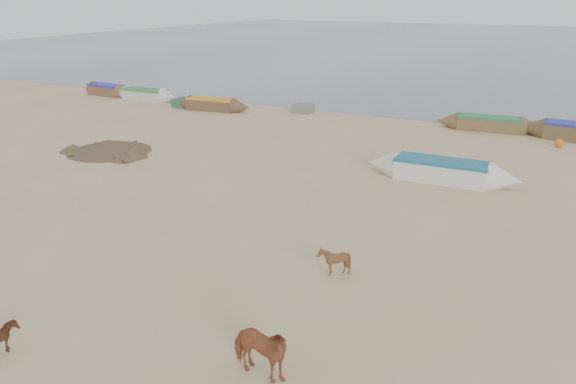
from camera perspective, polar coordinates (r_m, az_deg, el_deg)
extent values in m
plane|color=tan|center=(16.46, -6.46, -7.44)|extent=(140.00, 140.00, 0.00)
plane|color=slate|center=(94.76, 22.87, 13.57)|extent=(160.00, 160.00, 0.00)
imported|color=#975331|center=(11.75, -2.94, -15.87)|extent=(1.54, 0.81, 1.25)
imported|color=brown|center=(15.71, 4.69, -6.98)|extent=(0.80, 0.71, 0.86)
imported|color=brown|center=(13.91, -27.23, -13.39)|extent=(0.87, 0.93, 0.74)
cone|color=brown|center=(29.33, -17.72, 4.50)|extent=(5.22, 5.22, 0.57)
cube|color=#295D3B|center=(39.80, -10.47, 8.89)|extent=(1.40, 1.20, 0.60)
sphere|color=orange|center=(31.90, 25.82, 4.51)|extent=(0.44, 0.44, 0.44)
cube|color=slate|center=(37.34, 1.53, 8.49)|extent=(1.20, 1.10, 0.56)
sphere|color=red|center=(45.31, -16.73, 9.59)|extent=(0.48, 0.48, 0.48)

